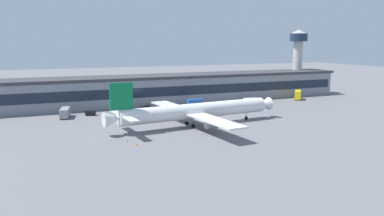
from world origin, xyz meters
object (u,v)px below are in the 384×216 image
at_px(control_tower, 298,54).
at_px(traffic_cone_2, 127,141).
at_px(stair_truck, 195,103).
at_px(traffic_cone_1, 168,133).
at_px(follow_me_car, 145,107).
at_px(airliner, 194,111).
at_px(traffic_cone_0, 137,144).
at_px(baggage_tug, 90,113).
at_px(fuel_truck, 65,112).
at_px(belt_loader, 250,100).
at_px(catering_truck, 298,95).

height_order(control_tower, traffic_cone_2, control_tower).
height_order(stair_truck, traffic_cone_2, stair_truck).
relative_size(control_tower, traffic_cone_1, 50.88).
xyz_separation_m(control_tower, stair_truck, (-67.72, -21.91, -18.39)).
bearing_deg(stair_truck, follow_me_car, 167.82).
height_order(airliner, traffic_cone_2, airliner).
distance_m(control_tower, stair_truck, 73.51).
distance_m(traffic_cone_0, traffic_cone_1, 14.66).
relative_size(baggage_tug, fuel_truck, 0.46).
xyz_separation_m(traffic_cone_0, traffic_cone_2, (-1.39, 4.18, -0.00)).
height_order(stair_truck, belt_loader, stair_truck).
height_order(airliner, control_tower, control_tower).
bearing_deg(airliner, stair_truck, 65.93).
distance_m(follow_me_car, traffic_cone_0, 53.24).
xyz_separation_m(belt_loader, catering_truck, (24.82, -1.20, 1.14)).
xyz_separation_m(baggage_tug, belt_loader, (69.54, 3.33, 0.07)).
bearing_deg(baggage_tug, belt_loader, 2.74).
bearing_deg(stair_truck, control_tower, 17.93).
bearing_deg(control_tower, belt_loader, -154.74).
distance_m(belt_loader, catering_truck, 24.88).
height_order(belt_loader, traffic_cone_1, belt_loader).
xyz_separation_m(control_tower, belt_loader, (-39.68, -18.72, -19.21)).
relative_size(belt_loader, follow_me_car, 1.42).
relative_size(catering_truck, traffic_cone_0, 11.82).
height_order(belt_loader, traffic_cone_0, belt_loader).
height_order(baggage_tug, stair_truck, stair_truck).
xyz_separation_m(baggage_tug, follow_me_car, (21.73, 4.41, 0.00)).
distance_m(baggage_tug, follow_me_car, 22.18).
xyz_separation_m(airliner, traffic_cone_0, (-22.89, -15.60, -4.43)).
bearing_deg(traffic_cone_2, follow_me_car, 68.53).
bearing_deg(stair_truck, baggage_tug, -179.81).
bearing_deg(baggage_tug, stair_truck, 0.19).
bearing_deg(control_tower, baggage_tug, -168.58).
xyz_separation_m(baggage_tug, traffic_cone_1, (16.58, -37.22, -0.76)).
xyz_separation_m(stair_truck, catering_truck, (52.87, 1.98, 0.31)).
xyz_separation_m(airliner, traffic_cone_1, (-11.23, -6.72, -4.42)).
bearing_deg(airliner, catering_truck, 26.11).
distance_m(airliner, baggage_tug, 41.43).
height_order(stair_truck, follow_me_car, stair_truck).
relative_size(baggage_tug, belt_loader, 0.61).
relative_size(fuel_truck, traffic_cone_1, 13.67).
relative_size(catering_truck, traffic_cone_2, 11.84).
height_order(control_tower, traffic_cone_0, control_tower).
xyz_separation_m(baggage_tug, traffic_cone_0, (4.91, -46.10, -0.78)).
xyz_separation_m(stair_truck, follow_me_car, (-19.76, 4.27, -0.89)).
bearing_deg(catering_truck, belt_loader, 177.22).
bearing_deg(fuel_truck, catering_truck, 1.47).
distance_m(airliner, follow_me_car, 35.61).
bearing_deg(airliner, control_tower, 32.84).
height_order(fuel_truck, traffic_cone_0, fuel_truck).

